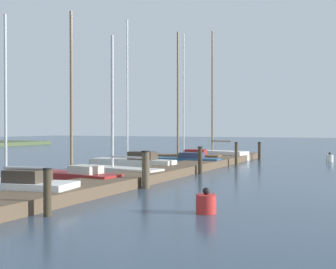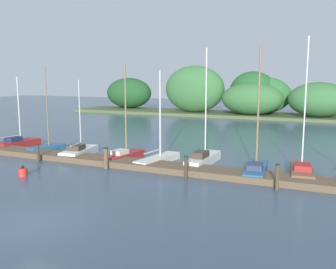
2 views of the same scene
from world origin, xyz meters
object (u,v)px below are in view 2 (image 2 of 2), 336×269
at_px(sailboat_4, 159,158).
at_px(mooring_piling_3, 186,167).
at_px(sailboat_5, 204,158).
at_px(sailboat_7, 302,170).
at_px(sailboat_0, 19,142).
at_px(mooring_piling_4, 277,177).
at_px(sailboat_1, 48,148).
at_px(sailboat_2, 80,151).
at_px(channel_buoy_1, 23,172).
at_px(sailboat_6, 256,167).
at_px(mooring_piling_1, 38,153).
at_px(sailboat_3, 125,154).
at_px(mooring_piling_2, 106,158).

xyz_separation_m(sailboat_4, mooring_piling_3, (2.83, -2.62, 0.28)).
relative_size(sailboat_5, sailboat_7, 0.95).
bearing_deg(sailboat_0, mooring_piling_4, -92.72).
bearing_deg(sailboat_0, sailboat_1, -94.72).
height_order(sailboat_0, sailboat_5, sailboat_5).
height_order(sailboat_2, channel_buoy_1, sailboat_2).
bearing_deg(mooring_piling_4, sailboat_2, 169.45).
relative_size(sailboat_2, sailboat_6, 0.73).
relative_size(sailboat_0, sailboat_6, 0.76).
bearing_deg(mooring_piling_1, sailboat_7, 11.62).
xyz_separation_m(sailboat_2, sailboat_7, (14.36, 0.75, 0.00)).
relative_size(sailboat_2, mooring_piling_1, 4.72).
bearing_deg(sailboat_6, sailboat_3, 81.99).
xyz_separation_m(sailboat_2, channel_buoy_1, (0.50, -5.63, -0.10)).
xyz_separation_m(sailboat_6, mooring_piling_1, (-13.38, -2.55, 0.18)).
xyz_separation_m(mooring_piling_1, mooring_piling_4, (14.87, -0.02, 0.08)).
bearing_deg(sailboat_3, sailboat_4, -84.42).
height_order(sailboat_0, mooring_piling_3, sailboat_0).
height_order(sailboat_4, sailboat_6, sailboat_6).
bearing_deg(sailboat_4, mooring_piling_4, -102.67).
distance_m(sailboat_7, channel_buoy_1, 15.25).
distance_m(sailboat_0, mooring_piling_2, 10.55).
distance_m(sailboat_5, mooring_piling_4, 6.11).
bearing_deg(sailboat_5, sailboat_2, 98.84).
height_order(sailboat_1, sailboat_6, sailboat_6).
bearing_deg(sailboat_3, channel_buoy_1, 161.05).
height_order(mooring_piling_1, mooring_piling_2, mooring_piling_2).
distance_m(sailboat_4, mooring_piling_3, 3.87).
relative_size(sailboat_2, sailboat_5, 0.73).
relative_size(sailboat_2, sailboat_4, 0.90).
relative_size(sailboat_1, sailboat_7, 0.81).
xyz_separation_m(sailboat_3, mooring_piling_3, (5.37, -2.66, 0.25)).
xyz_separation_m(sailboat_1, mooring_piling_1, (1.50, -2.56, 0.24)).
bearing_deg(sailboat_7, mooring_piling_4, 158.39).
bearing_deg(mooring_piling_3, sailboat_6, 35.71).
relative_size(sailboat_7, mooring_piling_4, 5.95).
distance_m(sailboat_2, sailboat_3, 3.38).
relative_size(sailboat_0, sailboat_4, 0.94).
relative_size(sailboat_1, mooring_piling_2, 4.86).
bearing_deg(sailboat_1, sailboat_5, -70.41).
relative_size(sailboat_4, mooring_piling_4, 4.59).
relative_size(sailboat_6, mooring_piling_4, 5.64).
xyz_separation_m(sailboat_6, channel_buoy_1, (-11.50, -5.69, -0.15)).
xyz_separation_m(sailboat_5, mooring_piling_4, (4.90, -3.65, 0.26)).
bearing_deg(sailboat_6, sailboat_4, 81.50).
xyz_separation_m(sailboat_0, mooring_piling_4, (19.91, -3.29, 0.26)).
relative_size(sailboat_1, sailboat_4, 1.05).
bearing_deg(mooring_piling_1, sailboat_4, 21.20).
relative_size(sailboat_6, sailboat_7, 0.95).
xyz_separation_m(sailboat_4, sailboat_7, (8.46, 0.41, 0.01)).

